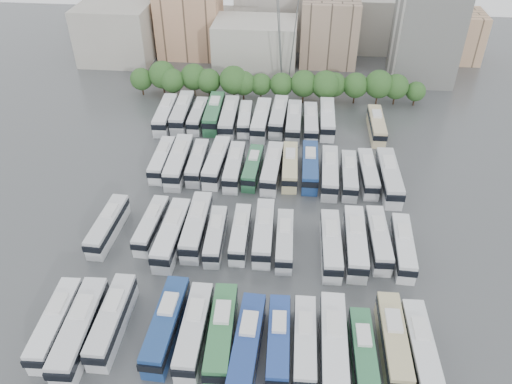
# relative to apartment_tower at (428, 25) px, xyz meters

# --- Properties ---
(ground) EXTENTS (220.00, 220.00, 0.00)m
(ground) POSITION_rel_apartment_tower_xyz_m (-34.00, -58.00, -13.00)
(ground) COLOR #424447
(ground) RESTS_ON ground
(tree_line) EXTENTS (65.35, 7.71, 7.95)m
(tree_line) POSITION_rel_apartment_tower_xyz_m (-34.76, -15.90, -8.66)
(tree_line) COLOR black
(tree_line) RESTS_ON ground
(city_buildings) EXTENTS (102.00, 35.00, 20.00)m
(city_buildings) POSITION_rel_apartment_tower_xyz_m (-41.46, 13.86, -5.13)
(city_buildings) COLOR #9E998E
(city_buildings) RESTS_ON ground
(apartment_tower) EXTENTS (14.00, 14.00, 26.00)m
(apartment_tower) POSITION_rel_apartment_tower_xyz_m (0.00, 0.00, 0.00)
(apartment_tower) COLOR silver
(apartment_tower) RESTS_ON ground
(electricity_pylon) EXTENTS (9.00, 6.91, 33.83)m
(electricity_pylon) POSITION_rel_apartment_tower_xyz_m (-32.00, -8.00, 5.66)
(electricity_pylon) COLOR slate
(electricity_pylon) RESTS_ON ground
(bus_r0_s0) EXTENTS (3.11, 12.27, 3.82)m
(bus_r0_s0) POSITION_rel_apartment_tower_xyz_m (-55.52, -82.11, -11.12)
(bus_r0_s0) COLOR white
(bus_r0_s0) RESTS_ON ground
(bus_r0_s1) EXTENTS (3.49, 13.67, 4.26)m
(bus_r0_s1) POSITION_rel_apartment_tower_xyz_m (-52.19, -82.81, -10.91)
(bus_r0_s1) COLOR silver
(bus_r0_s1) RESTS_ON ground
(bus_r0_s2) EXTENTS (2.83, 12.47, 3.91)m
(bus_r0_s2) POSITION_rel_apartment_tower_xyz_m (-48.98, -80.99, -11.08)
(bus_r0_s2) COLOR silver
(bus_r0_s2) RESTS_ON ground
(bus_r0_s4) EXTENTS (3.16, 12.97, 4.05)m
(bus_r0_s4) POSITION_rel_apartment_tower_xyz_m (-42.31, -81.09, -11.01)
(bus_r0_s4) COLOR navy
(bus_r0_s4) RESTS_ON ground
(bus_r0_s5) EXTENTS (2.81, 12.44, 3.90)m
(bus_r0_s5) POSITION_rel_apartment_tower_xyz_m (-38.86, -81.49, -11.09)
(bus_r0_s5) COLOR silver
(bus_r0_s5) RESTS_ON ground
(bus_r0_s6) EXTENTS (3.39, 13.02, 4.05)m
(bus_r0_s6) POSITION_rel_apartment_tower_xyz_m (-35.58, -81.69, -11.01)
(bus_r0_s6) COLOR #307140
(bus_r0_s6) RESTS_ON ground
(bus_r0_s7) EXTENTS (3.30, 13.14, 4.09)m
(bus_r0_s7) POSITION_rel_apartment_tower_xyz_m (-32.41, -83.07, -10.99)
(bus_r0_s7) COLOR navy
(bus_r0_s7) RESTS_ON ground
(bus_r0_s8) EXTENTS (2.94, 11.82, 3.69)m
(bus_r0_s8) POSITION_rel_apartment_tower_xyz_m (-28.89, -82.03, -11.19)
(bus_r0_s8) COLOR navy
(bus_r0_s8) RESTS_ON ground
(bus_r0_s9) EXTENTS (2.78, 11.79, 3.68)m
(bus_r0_s9) POSITION_rel_apartment_tower_xyz_m (-25.87, -81.86, -11.19)
(bus_r0_s9) COLOR silver
(bus_r0_s9) RESTS_ON ground
(bus_r0_s10) EXTENTS (3.00, 13.46, 4.22)m
(bus_r0_s10) POSITION_rel_apartment_tower_xyz_m (-22.63, -82.27, -10.93)
(bus_r0_s10) COLOR silver
(bus_r0_s10) RESTS_ON ground
(bus_r0_s11) EXTENTS (2.84, 11.46, 3.57)m
(bus_r0_s11) POSITION_rel_apartment_tower_xyz_m (-19.28, -82.82, -11.25)
(bus_r0_s11) COLOR #2F6F47
(bus_r0_s11) RESTS_ON ground
(bus_r0_s12) EXTENTS (2.93, 12.51, 3.91)m
(bus_r0_s12) POSITION_rel_apartment_tower_xyz_m (-15.74, -80.80, -11.08)
(bus_r0_s12) COLOR tan
(bus_r0_s12) RESTS_ON ground
(bus_r0_s13) EXTENTS (3.05, 12.29, 3.83)m
(bus_r0_s13) POSITION_rel_apartment_tower_xyz_m (-12.78, -81.51, -11.12)
(bus_r0_s13) COLOR silver
(bus_r0_s13) RESTS_ON ground
(bus_r1_s0) EXTENTS (3.09, 11.93, 3.71)m
(bus_r1_s0) POSITION_rel_apartment_tower_xyz_m (-55.47, -63.90, -11.18)
(bus_r1_s0) COLOR silver
(bus_r1_s0) RESTS_ON ground
(bus_r1_s2) EXTENTS (2.96, 11.31, 3.52)m
(bus_r1_s2) POSITION_rel_apartment_tower_xyz_m (-49.09, -62.99, -11.27)
(bus_r1_s2) COLOR silver
(bus_r1_s2) RESTS_ON ground
(bus_r1_s3) EXTENTS (3.13, 13.18, 4.12)m
(bus_r1_s3) POSITION_rel_apartment_tower_xyz_m (-45.46, -65.02, -10.98)
(bus_r1_s3) COLOR silver
(bus_r1_s3) RESTS_ON ground
(bus_r1_s4) EXTENTS (2.98, 12.96, 4.06)m
(bus_r1_s4) POSITION_rel_apartment_tower_xyz_m (-42.26, -62.86, -11.01)
(bus_r1_s4) COLOR silver
(bus_r1_s4) RESTS_ON ground
(bus_r1_s5) EXTENTS (2.76, 10.94, 3.41)m
(bus_r1_s5) POSITION_rel_apartment_tower_xyz_m (-39.17, -64.39, -11.33)
(bus_r1_s5) COLOR silver
(bus_r1_s5) RESTS_ON ground
(bus_r1_s6) EXTENTS (2.60, 10.96, 3.42)m
(bus_r1_s6) POSITION_rel_apartment_tower_xyz_m (-35.65, -63.59, -11.32)
(bus_r1_s6) COLOR silver
(bus_r1_s6) RESTS_ON ground
(bus_r1_s7) EXTENTS (3.00, 12.37, 3.86)m
(bus_r1_s7) POSITION_rel_apartment_tower_xyz_m (-32.24, -63.15, -11.10)
(bus_r1_s7) COLOR silver
(bus_r1_s7) RESTS_ON ground
(bus_r1_s8) EXTENTS (2.73, 11.22, 3.50)m
(bus_r1_s8) POSITION_rel_apartment_tower_xyz_m (-29.12, -64.43, -11.28)
(bus_r1_s8) COLOR silver
(bus_r1_s8) RESTS_ON ground
(bus_r1_s10) EXTENTS (3.02, 12.42, 3.88)m
(bus_r1_s10) POSITION_rel_apartment_tower_xyz_m (-22.52, -64.90, -11.10)
(bus_r1_s10) COLOR silver
(bus_r1_s10) RESTS_ON ground
(bus_r1_s11) EXTENTS (2.85, 13.03, 4.09)m
(bus_r1_s11) POSITION_rel_apartment_tower_xyz_m (-19.10, -64.18, -10.99)
(bus_r1_s11) COLOR white
(bus_r1_s11) RESTS_ON ground
(bus_r1_s12) EXTENTS (2.99, 12.06, 3.76)m
(bus_r1_s12) POSITION_rel_apartment_tower_xyz_m (-15.71, -62.96, -11.15)
(bus_r1_s12) COLOR silver
(bus_r1_s12) RESTS_ON ground
(bus_r1_s13) EXTENTS (2.96, 11.80, 3.68)m
(bus_r1_s13) POSITION_rel_apartment_tower_xyz_m (-12.40, -64.24, -11.20)
(bus_r1_s13) COLOR silver
(bus_r1_s13) RESTS_ON ground
(bus_r2_s1) EXTENTS (2.74, 11.72, 3.67)m
(bus_r2_s1) POSITION_rel_apartment_tower_xyz_m (-51.99, -45.20, -11.20)
(bus_r2_s1) COLOR silver
(bus_r2_s1) RESTS_ON ground
(bus_r2_s2) EXTENTS (3.31, 13.62, 4.25)m
(bus_r2_s2) POSITION_rel_apartment_tower_xyz_m (-48.79, -45.92, -10.91)
(bus_r2_s2) COLOR silver
(bus_r2_s2) RESTS_ON ground
(bus_r2_s3) EXTENTS (2.77, 11.62, 3.63)m
(bus_r2_s3) POSITION_rel_apartment_tower_xyz_m (-45.55, -45.41, -11.22)
(bus_r2_s3) COLOR silver
(bus_r2_s3) RESTS_ON ground
(bus_r2_s4) EXTENTS (3.30, 12.90, 4.02)m
(bus_r2_s4) POSITION_rel_apartment_tower_xyz_m (-42.14, -45.23, -11.03)
(bus_r2_s4) COLOR silver
(bus_r2_s4) RESTS_ON ground
(bus_r2_s5) EXTENTS (2.73, 12.21, 3.83)m
(bus_r2_s5) POSITION_rel_apartment_tower_xyz_m (-38.88, -46.26, -11.12)
(bus_r2_s5) COLOR silver
(bus_r2_s5) RESTS_ON ground
(bus_r2_s6) EXTENTS (2.95, 11.28, 3.51)m
(bus_r2_s6) POSITION_rel_apartment_tower_xyz_m (-35.66, -45.99, -11.28)
(bus_r2_s6) COLOR #2D6B45
(bus_r2_s6) RESTS_ON ground
(bus_r2_s7) EXTENTS (3.31, 12.77, 3.97)m
(bus_r2_s7) POSITION_rel_apartment_tower_xyz_m (-32.28, -46.10, -11.05)
(bus_r2_s7) COLOR silver
(bus_r2_s7) RESTS_ON ground
(bus_r2_s8) EXTENTS (2.96, 12.09, 3.77)m
(bus_r2_s8) POSITION_rel_apartment_tower_xyz_m (-29.23, -45.21, -11.15)
(bus_r2_s8) COLOR #C4B987
(bus_r2_s8) RESTS_ON ground
(bus_r2_s9) EXTENTS (2.94, 12.74, 3.98)m
(bus_r2_s9) POSITION_rel_apartment_tower_xyz_m (-25.75, -45.06, -11.04)
(bus_r2_s9) COLOR navy
(bus_r2_s9) RESTS_ON ground
(bus_r2_s10) EXTENTS (2.96, 12.73, 3.98)m
(bus_r2_s10) POSITION_rel_apartment_tower_xyz_m (-22.38, -46.52, -11.05)
(bus_r2_s10) COLOR silver
(bus_r2_s10) RESTS_ON ground
(bus_r2_s11) EXTENTS (2.71, 11.70, 3.66)m
(bus_r2_s11) POSITION_rel_apartment_tower_xyz_m (-19.08, -46.84, -11.20)
(bus_r2_s11) COLOR silver
(bus_r2_s11) RESTS_ON ground
(bus_r2_s12) EXTENTS (3.07, 11.86, 3.69)m
(bus_r2_s12) POSITION_rel_apartment_tower_xyz_m (-15.85, -45.95, -11.19)
(bus_r2_s12) COLOR silver
(bus_r2_s12) RESTS_ON ground
(bus_r2_s13) EXTENTS (3.35, 13.69, 4.27)m
(bus_r2_s13) POSITION_rel_apartment_tower_xyz_m (-12.45, -47.16, -10.90)
(bus_r2_s13) COLOR silver
(bus_r2_s13) RESTS_ON ground
(bus_r3_s0) EXTENTS (3.44, 13.22, 4.11)m
(bus_r3_s0) POSITION_rel_apartment_tower_xyz_m (-55.50, -28.64, -10.98)
(bus_r3_s0) COLOR silver
(bus_r3_s0) RESTS_ON ground
(bus_r3_s1) EXTENTS (3.43, 13.69, 4.27)m
(bus_r3_s1) POSITION_rel_apartment_tower_xyz_m (-52.24, -27.42, -10.91)
(bus_r3_s1) COLOR silver
(bus_r3_s1) RESTS_ON ground
(bus_r3_s2) EXTENTS (2.55, 11.68, 3.66)m
(bus_r3_s2) POSITION_rel_apartment_tower_xyz_m (-48.85, -28.02, -11.20)
(bus_r3_s2) COLOR silver
(bus_r3_s2) RESTS_ON ground
(bus_r3_s3) EXTENTS (3.35, 13.68, 4.27)m
(bus_r3_s3) POSITION_rel_apartment_tower_xyz_m (-45.68, -27.15, -10.90)
(bus_r3_s3) COLOR #2D6A42
(bus_r3_s3) RESTS_ON ground
(bus_r3_s4) EXTENTS (3.33, 13.66, 4.26)m
(bus_r3_s4) POSITION_rel_apartment_tower_xyz_m (-42.27, -28.81, -10.91)
(bus_r3_s4) COLOR silver
(bus_r3_s4) RESTS_ON ground
(bus_r3_s5) EXTENTS (3.05, 11.42, 3.55)m
(bus_r3_s5) POSITION_rel_apartment_tower_xyz_m (-39.13, -28.34, -11.26)
(bus_r3_s5) COLOR silver
(bus_r3_s5) RESTS_ON ground
(bus_r3_s6) EXTENTS (3.25, 13.50, 4.22)m
(bus_r3_s6) POSITION_rel_apartment_tower_xyz_m (-35.74, -29.02, -10.93)
(bus_r3_s6) COLOR white
(bus_r3_s6) RESTS_ON ground
(bus_r3_s7) EXTENTS (3.36, 13.20, 4.11)m
(bus_r3_s7) POSITION_rel_apartment_tower_xyz_m (-32.33, -27.08, -10.98)
(bus_r3_s7) COLOR silver
(bus_r3_s7) RESTS_ON ground
(bus_r3_s8) EXTENTS (2.87, 13.10, 4.11)m
(bus_r3_s8) POSITION_rel_apartment_tower_xyz_m (-29.18, -29.02, -10.98)
(bus_r3_s8) COLOR silver
(bus_r3_s8) RESTS_ON ground
(bus_r3_s9) EXTENTS (3.03, 12.55, 3.92)m
(bus_r3_s9) POSITION_rel_apartment_tower_xyz_m (-25.81, -29.06, -11.08)
(bus_r3_s9) COLOR silver
(bus_r3_s9) RESTS_ON ground
(bus_r3_s10) EXTENTS (2.90, 13.17, 4.13)m
(bus_r3_s10) POSITION_rel_apartment_tower_xyz_m (-22.52, -27.21, -10.97)
(bus_r3_s10) COLOR silver
(bus_r3_s10) RESTS_ON ground
(bus_r3_s13) EXTENTS (2.82, 12.33, 3.86)m
(bus_r3_s13) POSITION_rel_apartment_tower_xyz_m (-12.78, -28.78, -11.11)
(bus_r3_s13) COLOR #CCB98C
(bus_r3_s13) RESTS_ON ground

